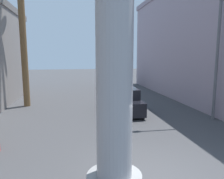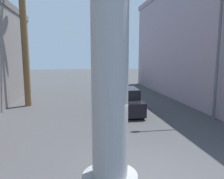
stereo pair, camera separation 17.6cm
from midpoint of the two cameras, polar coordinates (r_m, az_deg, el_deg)
ground_plane at (r=16.32m, az=-2.58°, el=-3.90°), size 89.75×89.75×0.00m
street_lamp at (r=13.17m, az=24.23°, el=12.96°), size 2.82×0.28×7.81m
car_lead at (r=14.16m, az=2.13°, el=-2.94°), size 2.24×4.78×1.56m
car_far at (r=26.50m, az=-0.52°, el=2.61°), size 2.22×4.88×1.56m
palm_tree_mid_left at (r=16.68m, az=-22.63°, el=14.63°), size 3.14×3.17×9.21m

